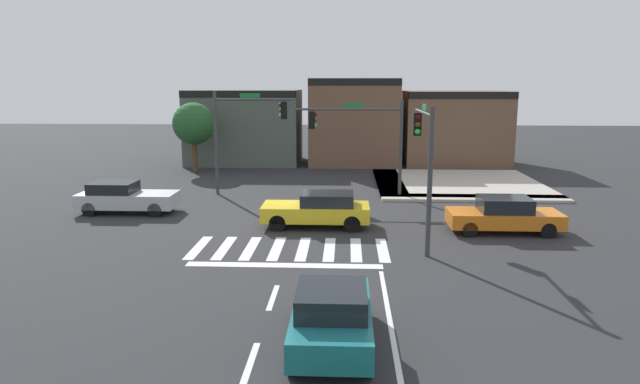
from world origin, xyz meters
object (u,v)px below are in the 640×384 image
Objects in this scene: traffic_signal_northeast at (359,130)px; traffic_signal_southeast at (424,147)px; car_orange at (504,215)px; car_teal at (332,316)px; car_yellow at (318,209)px; traffic_signal_northwest at (245,124)px; roadside_tree at (194,124)px; car_silver at (125,197)px.

traffic_signal_southeast reaches higher than traffic_signal_northeast.
car_orange is 12.93m from car_teal.
car_teal is at bearing 86.90° from traffic_signal_northeast.
traffic_signal_northwest is at bearing -58.38° from car_yellow.
traffic_signal_northeast reaches higher than car_orange.
traffic_signal_northeast is 1.27× the size of car_orange.
traffic_signal_southeast is 1.16× the size of car_yellow.
roadside_tree is at bearing 122.38° from traffic_signal_northwest.
car_silver is at bearing -9.41° from car_orange.
traffic_signal_northwest reaches higher than car_silver.
traffic_signal_northwest reaches higher than traffic_signal_southeast.
car_orange is at bearing 175.77° from car_yellow.
car_orange is at bearing -32.30° from traffic_signal_northwest.
car_orange is at bearing 128.82° from traffic_signal_northeast.
traffic_signal_northeast is 9.39m from traffic_signal_southeast.
car_silver is (-11.33, -4.51, -2.90)m from traffic_signal_northeast.
car_silver is 13.04m from roadside_tree.
traffic_signal_northeast is 18.55m from car_teal.
traffic_signal_southeast is 1.17× the size of car_silver.
traffic_signal_northwest is 1.24× the size of car_orange.
car_orange is at bearing -64.59° from traffic_signal_southeast.
car_silver is at bearing 21.70° from traffic_signal_northeast.
traffic_signal_northwest is 14.79m from car_orange.
traffic_signal_northeast reaches higher than car_yellow.
traffic_signal_southeast is (2.27, -9.11, 0.11)m from traffic_signal_northeast.
traffic_signal_southeast is 1.29× the size of car_teal.
car_teal is 0.86× the size of roadside_tree.
traffic_signal_southeast is (8.55, -9.46, -0.16)m from traffic_signal_northwest.
traffic_signal_southeast is 10.20m from car_teal.
traffic_signal_northeast is 1.09× the size of traffic_signal_southeast.
roadside_tree is at bearing -57.98° from car_yellow.
traffic_signal_northeast is at bearing -3.16° from traffic_signal_northwest.
traffic_signal_northeast is 1.26× the size of car_yellow.
car_yellow is 17.95m from roadside_tree.
traffic_signal_northwest is 0.98× the size of traffic_signal_northeast.
roadside_tree reaches higher than car_yellow.
traffic_signal_northwest is at bearing 42.11° from traffic_signal_southeast.
car_yellow is at bearing -58.38° from traffic_signal_northwest.
traffic_signal_northeast is 1.41× the size of car_teal.
car_silver is 1.00× the size of car_yellow.
car_teal is at bearing 160.46° from traffic_signal_southeast.
roadside_tree is at bearing -36.18° from traffic_signal_northeast.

